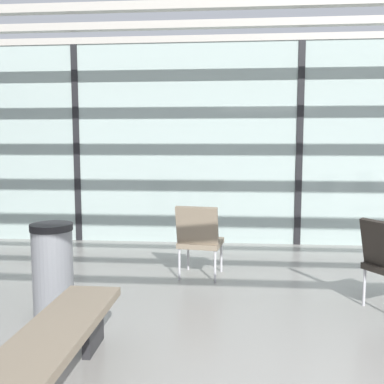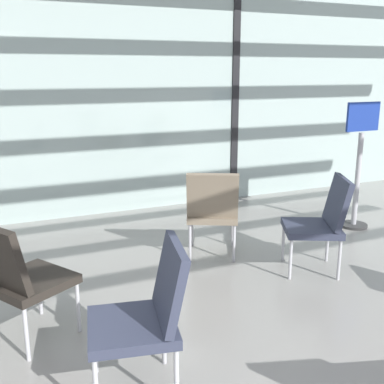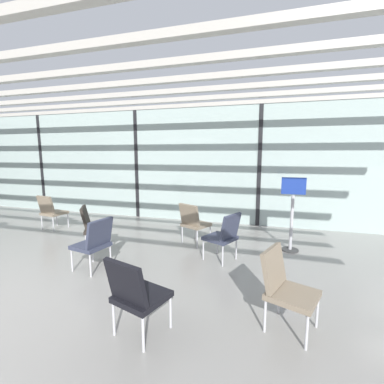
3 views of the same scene
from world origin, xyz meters
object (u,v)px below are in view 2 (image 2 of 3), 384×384
at_px(lounge_chair_1, 322,219).
at_px(lounge_chair_6, 18,273).
at_px(info_sign, 358,170).
at_px(lounge_chair_5, 212,208).
at_px(lounge_chair_4, 148,310).

relative_size(lounge_chair_1, lounge_chair_6, 1.00).
bearing_deg(lounge_chair_1, info_sign, 151.43).
distance_m(lounge_chair_1, lounge_chair_5, 1.02).
xyz_separation_m(lounge_chair_4, info_sign, (3.11, 1.80, 0.18)).
distance_m(lounge_chair_4, lounge_chair_6, 1.01).
height_order(lounge_chair_1, info_sign, info_sign).
xyz_separation_m(lounge_chair_4, lounge_chair_5, (1.19, 1.64, 0.00)).
distance_m(lounge_chair_1, lounge_chair_6, 2.58).
bearing_deg(lounge_chair_6, lounge_chair_5, -96.68).
height_order(lounge_chair_4, info_sign, info_sign).
bearing_deg(lounge_chair_6, lounge_chair_4, -173.40).
distance_m(lounge_chair_5, lounge_chair_6, 2.00).
bearing_deg(lounge_chair_1, lounge_chair_4, -38.40).
xyz_separation_m(lounge_chair_4, lounge_chair_6, (-0.63, 0.79, 0.00)).
bearing_deg(lounge_chair_5, lounge_chair_4, 80.24).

